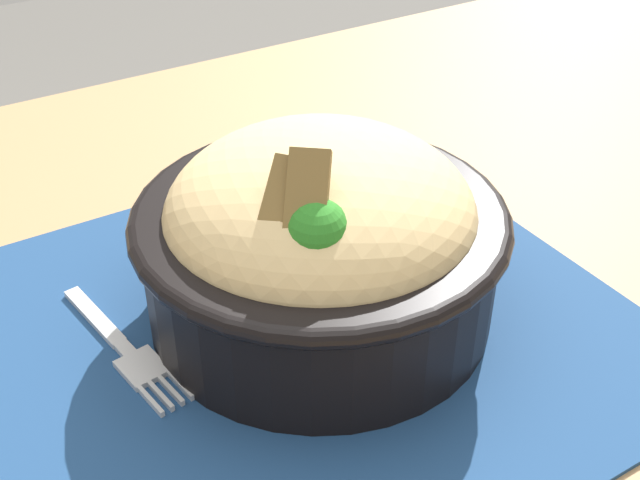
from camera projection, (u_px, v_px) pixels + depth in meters
name	position (u px, v px, depth m)	size (l,w,h in m)	color
table	(256.00, 435.00, 0.50)	(1.34, 0.79, 0.75)	#99754C
placemat	(252.00, 348.00, 0.46)	(0.43, 0.34, 0.00)	navy
bowl	(320.00, 237.00, 0.46)	(0.22, 0.22, 0.13)	black
fork	(125.00, 350.00, 0.46)	(0.03, 0.12, 0.00)	#B4B4B4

